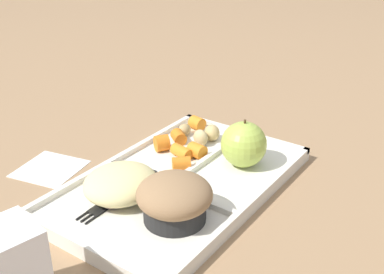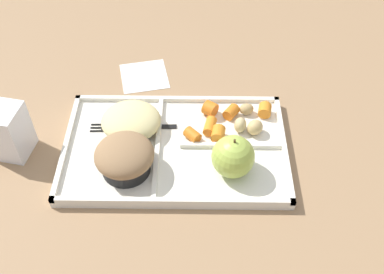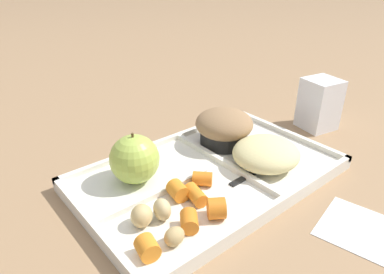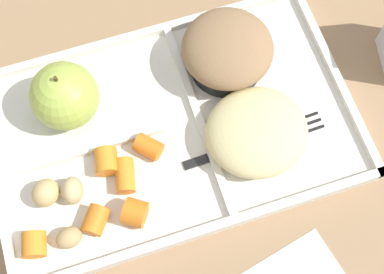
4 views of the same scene
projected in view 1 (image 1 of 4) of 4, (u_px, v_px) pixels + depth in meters
The scene contains 21 objects.
ground at pixel (179, 189), 0.71m from camera, with size 6.00×6.00×0.00m, color #997551.
lunch_tray at pixel (180, 184), 0.71m from camera, with size 0.39×0.24×0.02m.
green_apple at pixel (244, 144), 0.73m from camera, with size 0.07×0.07×0.08m.
bran_muffin at pixel (175, 199), 0.61m from camera, with size 0.10×0.10×0.06m.
carrot_slice_tilted at pixel (197, 123), 0.86m from camera, with size 0.02×0.02×0.02m, color orange.
carrot_slice_near_corner at pixel (179, 137), 0.81m from camera, with size 0.02×0.02×0.03m, color orange.
carrot_slice_back at pixel (182, 152), 0.77m from camera, with size 0.02×0.02×0.03m, color orange.
carrot_slice_center at pixel (197, 151), 0.77m from camera, with size 0.02×0.02×0.03m, color orange.
carrot_slice_small at pixel (181, 163), 0.73m from camera, with size 0.02×0.02×0.03m, color orange.
carrot_slice_diagonal at pixel (162, 143), 0.79m from camera, with size 0.03×0.03×0.02m, color orange.
potato_chunk_small at pixel (212, 133), 0.82m from camera, with size 0.03×0.03×0.03m, color tan.
potato_chunk_corner at pixel (184, 130), 0.84m from camera, with size 0.03×0.02×0.02m, color tan.
potato_chunk_large at pixel (201, 138), 0.80m from camera, with size 0.03×0.02×0.03m, color tan.
egg_noodle_pile at pixel (121, 183), 0.66m from camera, with size 0.11×0.10×0.04m, color beige.
meatball_back at pixel (111, 197), 0.64m from camera, with size 0.03×0.03×0.03m, color brown.
meatball_front at pixel (139, 180), 0.67m from camera, with size 0.03×0.03×0.03m, color brown.
meatball_center at pixel (117, 185), 0.66m from camera, with size 0.04×0.04×0.04m, color #755B4C.
meatball_side at pixel (120, 187), 0.66m from camera, with size 0.04×0.04×0.04m, color #755B4C.
plastic_fork at pixel (117, 197), 0.66m from camera, with size 0.16×0.02×0.00m.
milk_carton at pixel (9, 269), 0.48m from camera, with size 0.06×0.06×0.10m, color white.
paper_napkin at pixel (50, 168), 0.76m from camera, with size 0.09×0.09×0.00m, color white.
Camera 1 is at (0.48, 0.36, 0.38)m, focal length 45.15 mm.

